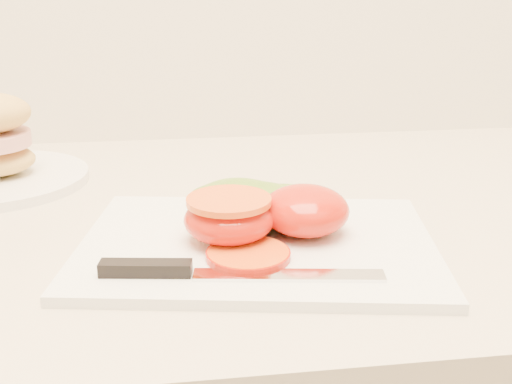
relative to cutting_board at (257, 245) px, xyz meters
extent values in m
cube|color=white|center=(0.00, 0.00, 0.00)|extent=(0.37, 0.30, 0.01)
ellipsoid|color=red|center=(0.05, 0.01, 0.03)|extent=(0.09, 0.09, 0.05)
ellipsoid|color=red|center=(-0.03, 0.00, 0.03)|extent=(0.09, 0.09, 0.04)
cylinder|color=#C34015|center=(-0.03, 0.00, 0.05)|extent=(0.08, 0.08, 0.01)
cylinder|color=#FF6012|center=(-0.01, -0.04, 0.01)|extent=(0.07, 0.07, 0.01)
ellipsoid|color=olive|center=(0.00, 0.07, 0.02)|extent=(0.16, 0.16, 0.03)
ellipsoid|color=olive|center=(0.04, 0.07, 0.02)|extent=(0.12, 0.11, 0.02)
cube|color=silver|center=(0.01, -0.08, 0.01)|extent=(0.16, 0.05, 0.00)
cube|color=black|center=(-0.10, -0.06, 0.01)|extent=(0.08, 0.03, 0.01)
camera|label=1|loc=(-0.08, -0.56, 0.25)|focal=45.00mm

